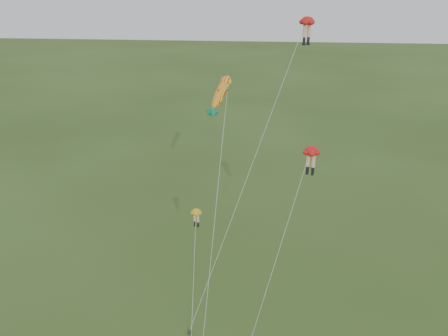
{
  "coord_description": "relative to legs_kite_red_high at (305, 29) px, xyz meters",
  "views": [
    {
      "loc": [
        3.04,
        -31.08,
        27.96
      ],
      "look_at": [
        0.0,
        6.0,
        12.12
      ],
      "focal_mm": 40.0,
      "sensor_mm": 36.0,
      "label": 1
    }
  ],
  "objects": [
    {
      "name": "fish_kite",
      "position": [
        -6.42,
        -5.33,
        -4.13
      ],
      "size": [
        2.1,
        10.01,
        19.82
      ],
      "rotation": [
        0.74,
        0.0,
        -0.46
      ],
      "color": "yellow",
      "rests_on": "ground"
    },
    {
      "name": "legs_kite_yellow",
      "position": [
        -8.3,
        -7.19,
        -14.03
      ],
      "size": [
        1.17,
        6.59,
        9.19
      ],
      "rotation": [
        0.0,
        0.0,
        -0.3
      ],
      "color": "gold",
      "rests_on": "ground"
    },
    {
      "name": "legs_kite_red_mid",
      "position": [
        0.32,
        -8.26,
        -7.94
      ],
      "size": [
        5.35,
        6.62,
        15.31
      ],
      "rotation": [
        0.0,
        0.0,
        -0.32
      ],
      "color": "red",
      "rests_on": "ground"
    },
    {
      "name": "legs_kite_red_high",
      "position": [
        0.0,
        0.0,
        0.0
      ],
      "size": [
        9.73,
        12.18,
        23.45
      ],
      "rotation": [
        0.0,
        0.0,
        0.5
      ],
      "color": "red",
      "rests_on": "ground"
    }
  ]
}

